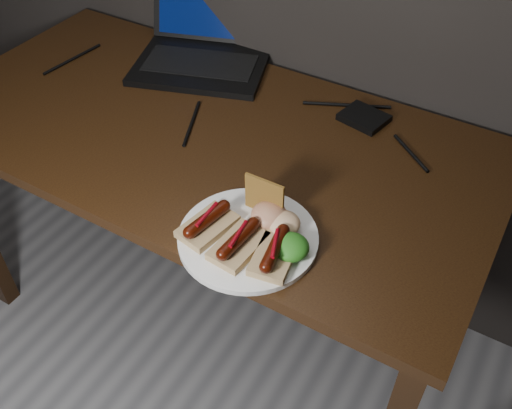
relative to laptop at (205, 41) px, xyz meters
name	(u,v)px	position (x,y,z in m)	size (l,w,h in m)	color
desk	(206,159)	(0.19, -0.29, -0.14)	(1.40, 0.70, 0.75)	#35200D
laptop	(205,41)	(0.00, 0.00, 0.00)	(0.44, 0.44, 0.25)	black
hard_drive	(364,118)	(0.50, -0.05, -0.05)	(0.11, 0.09, 0.02)	black
desk_cables	(239,104)	(0.20, -0.15, -0.05)	(1.03, 0.40, 0.01)	black
plate	(248,238)	(0.46, -0.54, -0.05)	(0.27, 0.27, 0.01)	white
bread_sausage_left	(207,223)	(0.39, -0.56, -0.02)	(0.09, 0.13, 0.04)	tan
bread_sausage_center	(238,243)	(0.47, -0.58, -0.02)	(0.08, 0.12, 0.04)	tan
bread_sausage_right	(275,252)	(0.54, -0.56, -0.02)	(0.09, 0.13, 0.04)	tan
crispbread	(264,197)	(0.46, -0.47, 0.00)	(0.09, 0.01, 0.09)	#AC7C2F
salad_greens	(291,247)	(0.56, -0.54, -0.02)	(0.07, 0.07, 0.04)	#185911
salsa_mound	(269,215)	(0.48, -0.48, -0.02)	(0.07, 0.07, 0.04)	maroon
coleslaw_mound	(284,223)	(0.51, -0.49, -0.02)	(0.06, 0.06, 0.04)	beige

